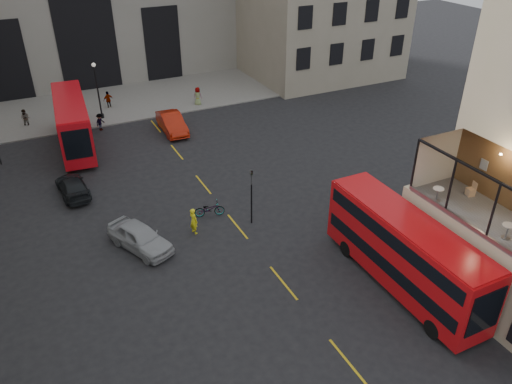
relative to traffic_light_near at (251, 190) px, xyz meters
name	(u,v)px	position (x,y,z in m)	size (l,w,h in m)	color
ground	(384,347)	(1.00, -12.00, -2.42)	(140.00, 140.00, 0.00)	black
host_frontage	(496,269)	(7.50, -12.00, -0.17)	(3.00, 11.00, 4.50)	tan
cafe_floor	(508,231)	(7.50, -12.00, 2.12)	(3.00, 10.00, 0.10)	slate
pavement_far	(94,105)	(-5.00, 26.00, -2.36)	(40.00, 12.00, 0.12)	slate
traffic_light_near	(251,190)	(0.00, 0.00, 0.00)	(0.16, 0.20, 3.80)	black
street_lamp_b	(98,95)	(-5.00, 22.00, -0.03)	(0.36, 0.36, 5.33)	black
bus_near	(405,249)	(4.50, -8.80, -0.10)	(2.42, 10.38, 4.14)	#B70C10
bus_far	(72,121)	(-8.12, 16.72, -0.11)	(3.17, 10.47, 4.12)	red
car_a	(140,237)	(-7.04, 0.48, -1.65)	(1.82, 4.52, 1.54)	#A0A3A8
car_b	(172,123)	(0.01, 16.19, -1.60)	(1.75, 5.01, 1.65)	#B51E0B
car_c	(73,187)	(-9.63, 8.70, -1.79)	(1.78, 4.38, 1.27)	black
bicycle	(209,209)	(-2.10, 1.94, -1.91)	(0.68, 1.95, 1.03)	gray
cyclist	(194,221)	(-3.67, 0.58, -1.56)	(0.63, 0.42, 1.74)	#FFF31A
pedestrian_a	(26,118)	(-11.51, 23.04, -1.59)	(0.81, 0.63, 1.67)	gray
pedestrian_b	(100,122)	(-5.62, 19.33, -1.64)	(1.01, 0.58, 1.56)	gray
pedestrian_c	(108,100)	(-3.79, 24.50, -1.56)	(1.02, 0.42, 1.74)	gray
pedestrian_d	(198,96)	(4.40, 21.43, -1.50)	(0.90, 0.59, 1.84)	gray
cafe_table_mid	(508,229)	(6.83, -12.37, 2.64)	(0.56, 0.56, 0.70)	beige
cafe_table_far	(438,192)	(6.41, -8.48, 2.63)	(0.55, 0.55, 0.69)	silver
cafe_chair_d	(471,191)	(8.31, -8.89, 2.41)	(0.44, 0.44, 0.76)	#DBAC7E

